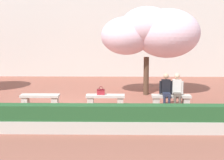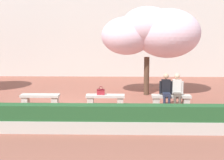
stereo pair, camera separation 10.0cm
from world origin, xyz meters
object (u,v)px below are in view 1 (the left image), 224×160
person_seated_left (166,89)px  person_seated_right (177,89)px  stone_bench_near_east (171,99)px  handbag (101,91)px  stone_bench_near_west (40,98)px  cherry_tree_main (152,32)px  stone_bench_center (105,99)px

person_seated_left → person_seated_right: same height
stone_bench_near_east → handbag: 2.76m
person_seated_left → stone_bench_near_east: bearing=14.1°
stone_bench_near_west → stone_bench_near_east: 5.14m
person_seated_left → stone_bench_near_west: bearing=179.4°
stone_bench_near_east → handbag: bearing=-179.8°
stone_bench_near_west → cherry_tree_main: (4.61, 2.42, 2.57)m
person_seated_right → handbag: (-2.95, 0.04, -0.12)m
cherry_tree_main → person_seated_right: bearing=-73.6°
stone_bench_near_east → handbag: size_ratio=4.45×
stone_bench_near_west → handbag: bearing=-0.3°
stone_bench_near_west → handbag: (2.39, -0.01, 0.29)m
stone_bench_center → person_seated_right: (2.77, -0.05, 0.41)m
handbag → cherry_tree_main: 4.01m
stone_bench_near_west → person_seated_right: (5.34, -0.05, 0.41)m
person_seated_left → cherry_tree_main: (-0.31, 2.48, 2.17)m
stone_bench_center → stone_bench_near_east: 2.57m
person_seated_right → handbag: person_seated_right is taller
stone_bench_center → person_seated_left: 2.39m
handbag → stone_bench_near_west: bearing=179.7°
stone_bench_near_east → stone_bench_near_west: bearing=180.0°
stone_bench_near_west → stone_bench_center: bearing=0.0°
handbag → cherry_tree_main: cherry_tree_main is taller
stone_bench_near_east → person_seated_right: (0.20, -0.05, 0.41)m
handbag → cherry_tree_main: bearing=47.6°
cherry_tree_main → stone_bench_near_east: bearing=-77.8°
stone_bench_near_east → cherry_tree_main: size_ratio=0.34×
stone_bench_near_west → stone_bench_near_east: size_ratio=1.00×
stone_bench_near_west → person_seated_right: 5.36m
person_seated_left → cherry_tree_main: 3.31m
stone_bench_near_west → handbag: 2.41m
stone_bench_near_east → cherry_tree_main: bearing=102.2°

